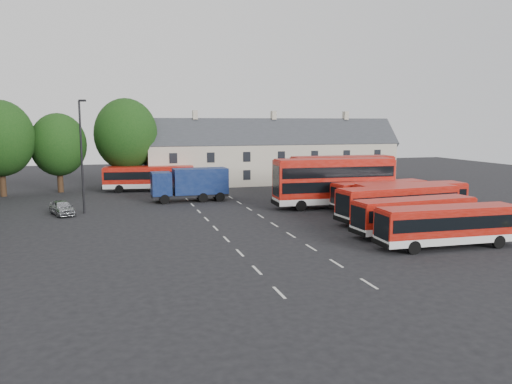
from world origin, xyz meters
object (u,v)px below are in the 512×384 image
bus_dd_south (334,180)px  bus_row_a (449,223)px  lamppost (82,153)px  box_truck (191,183)px  silver_car (62,208)px

bus_dd_south → bus_row_a: bearing=-85.2°
bus_row_a → lamppost: bearing=142.0°
bus_row_a → lamppost: (-24.40, 20.50, 3.91)m
bus_dd_south → box_truck: bus_dd_south is taller
box_truck → lamppost: size_ratio=0.77×
bus_row_a → bus_dd_south: size_ratio=0.83×
bus_row_a → box_truck: size_ratio=1.24×
bus_dd_south → box_truck: bearing=150.9°
bus_row_a → lamppost: 32.11m
bus_dd_south → box_truck: size_ratio=1.49×
box_truck → lamppost: lamppost is taller
lamppost → bus_row_a: bearing=-40.0°
box_truck → silver_car: (-12.66, -4.84, -1.31)m
bus_dd_south → box_truck: (-13.06, 8.09, -0.81)m
bus_row_a → lamppost: lamppost is taller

